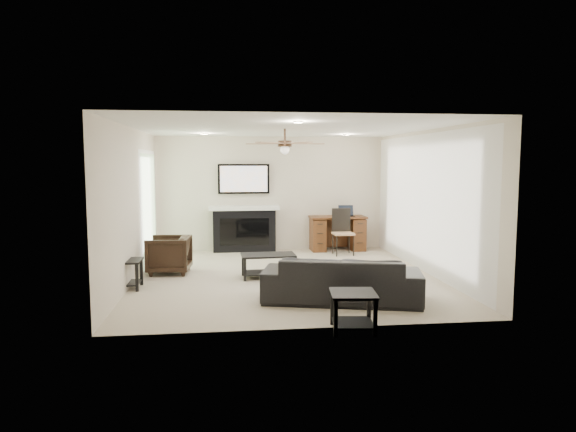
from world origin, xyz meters
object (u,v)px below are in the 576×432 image
at_px(armchair, 169,255).
at_px(desk, 338,233).
at_px(sofa, 342,279).
at_px(fireplace_unit, 244,208).
at_px(coffee_table, 268,266).

xyz_separation_m(armchair, desk, (3.44, 1.95, 0.05)).
bearing_deg(sofa, armchair, -25.59).
distance_m(sofa, fireplace_unit, 4.43).
bearing_deg(desk, coffee_table, -124.86).
height_order(sofa, armchair, armchair).
distance_m(fireplace_unit, desk, 2.13).
bearing_deg(armchair, sofa, 54.97).
distance_m(sofa, coffee_table, 1.84).
height_order(sofa, desk, desk).
height_order(coffee_table, desk, desk).
bearing_deg(fireplace_unit, coffee_table, -83.31).
relative_size(coffee_table, desk, 0.74).
xyz_separation_m(sofa, armchair, (-2.60, 2.15, 0.01)).
distance_m(sofa, desk, 4.18).
relative_size(sofa, armchair, 3.02).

